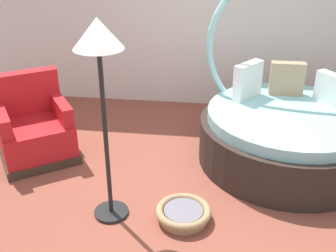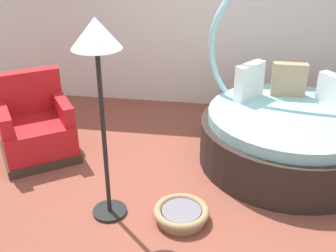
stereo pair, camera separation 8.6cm
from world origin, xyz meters
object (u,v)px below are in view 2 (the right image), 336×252
(round_daybed, at_px, (288,127))
(floor_lamp, at_px, (97,54))
(pet_basket, at_px, (181,213))
(red_armchair, at_px, (36,128))

(round_daybed, relative_size, floor_lamp, 1.17)
(pet_basket, xyz_separation_m, floor_lamp, (-0.68, 0.00, 1.46))
(pet_basket, bearing_deg, floor_lamp, 179.81)
(red_armchair, xyz_separation_m, floor_lamp, (1.13, -0.94, 1.20))
(red_armchair, bearing_deg, floor_lamp, -39.90)
(red_armchair, bearing_deg, pet_basket, -27.66)
(round_daybed, relative_size, red_armchair, 1.91)
(pet_basket, height_order, floor_lamp, floor_lamp)
(round_daybed, relative_size, pet_basket, 4.17)
(pet_basket, bearing_deg, round_daybed, 50.53)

